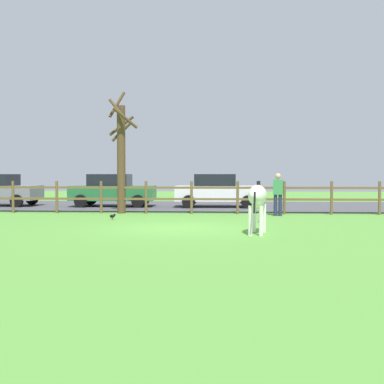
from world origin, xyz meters
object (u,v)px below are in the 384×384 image
at_px(bare_tree, 121,154).
at_px(parked_car_green, 112,190).
at_px(crow_on_grass, 113,216).
at_px(visitor_near_fence, 278,192).
at_px(zebra, 258,199).
at_px(parked_car_white, 217,190).

bearing_deg(bare_tree, parked_car_green, 109.31).
distance_m(bare_tree, parked_car_green, 3.90).
bearing_deg(parked_car_green, bare_tree, -70.69).
distance_m(bare_tree, crow_on_grass, 3.55).
height_order(bare_tree, visitor_near_fence, bare_tree).
bearing_deg(bare_tree, zebra, -50.84).
distance_m(parked_car_white, parked_car_green, 5.07).
bearing_deg(bare_tree, crow_on_grass, -84.27).
bearing_deg(parked_car_green, parked_car_white, -1.54).
relative_size(bare_tree, zebra, 2.62).
bearing_deg(parked_car_white, parked_car_green, 178.46).
xyz_separation_m(bare_tree, parked_car_green, (-1.18, 3.36, -1.59)).
relative_size(bare_tree, parked_car_white, 1.25).
relative_size(zebra, parked_car_white, 0.48).
relative_size(zebra, visitor_near_fence, 1.17).
distance_m(bare_tree, zebra, 8.20).
xyz_separation_m(bare_tree, crow_on_grass, (0.27, -2.68, -2.31)).
bearing_deg(parked_car_green, crow_on_grass, -76.54).
height_order(parked_car_green, visitor_near_fence, visitor_near_fence).
height_order(bare_tree, crow_on_grass, bare_tree).
bearing_deg(parked_car_white, bare_tree, -140.42).
bearing_deg(bare_tree, parked_car_white, 39.58).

